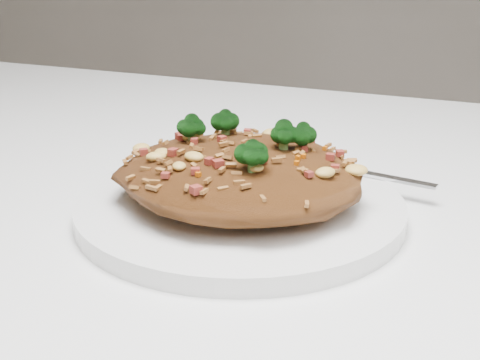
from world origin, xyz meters
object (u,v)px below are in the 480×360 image
object	(u,v)px
plate	(240,207)
fork	(350,171)
dining_table	(179,280)
fried_rice	(240,165)

from	to	relation	value
plate	fork	distance (m)	0.11
dining_table	fried_rice	xyz separation A→B (m)	(0.07, -0.04, 0.13)
dining_table	fork	xyz separation A→B (m)	(0.14, 0.05, 0.11)
plate	fried_rice	xyz separation A→B (m)	(0.00, 0.00, 0.03)
dining_table	plate	distance (m)	0.13
dining_table	fried_rice	bearing A→B (deg)	-26.71
fork	plate	bearing A→B (deg)	-116.06
dining_table	fried_rice	world-z (taller)	fried_rice
plate	fork	size ratio (longest dim) A/B	1.52
dining_table	fried_rice	distance (m)	0.16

